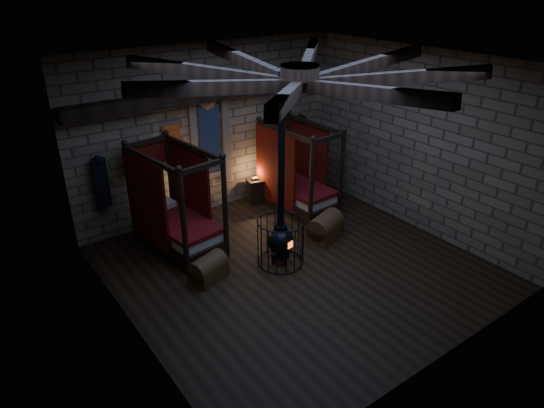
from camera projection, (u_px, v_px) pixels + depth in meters
room at (296, 88)px, 8.72m from camera, size 7.02×7.02×4.29m
bed_left at (177, 223)px, 10.84m from camera, size 1.43×2.31×2.28m
bed_right at (296, 187)px, 12.65m from camera, size 1.22×2.17×2.22m
trunk_left at (208, 269)px, 9.75m from camera, size 0.85×0.68×0.54m
trunk_right at (325, 228)px, 11.23m from camera, size 0.99×0.81×0.63m
nightstand_left at (195, 207)px, 11.97m from camera, size 0.55×0.54×0.92m
nightstand_right at (255, 191)px, 12.94m from camera, size 0.50×0.48×0.73m
stove at (280, 238)px, 10.13m from camera, size 1.00×1.00×4.05m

